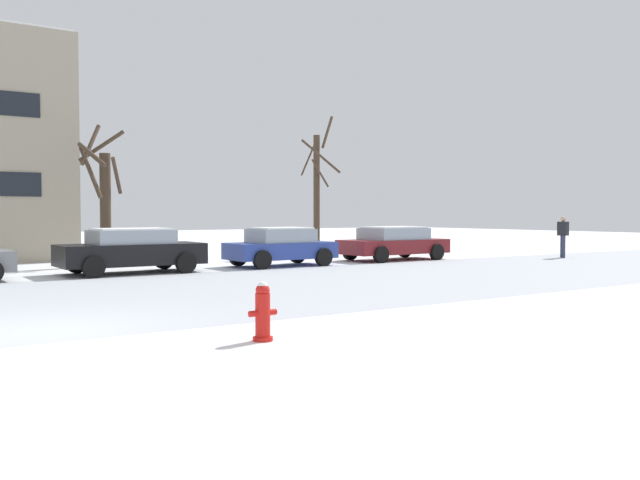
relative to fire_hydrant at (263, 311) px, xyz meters
The scene contains 9 objects.
ground_plane 3.68m from the fire_hydrant, 136.27° to the left, with size 120.00×120.00×0.00m, color white.
road_surface 6.83m from the fire_hydrant, 112.78° to the left, with size 80.00×9.52×0.00m.
fire_hydrant is the anchor object (origin of this frame).
parked_car_black 12.11m from the fire_hydrant, 81.51° to the left, with size 4.40×2.17×1.41m.
parked_car_blue 13.88m from the fire_hydrant, 59.07° to the left, with size 3.88×2.03×1.38m.
parked_car_maroon 17.39m from the fire_hydrant, 44.13° to the left, with size 4.51×2.22×1.35m.
pedestrian_crossing 21.36m from the fire_hydrant, 25.45° to the left, with size 0.35×0.45×1.75m.
tree_far_mid 19.90m from the fire_hydrant, 54.69° to the left, with size 1.79×1.80×6.15m.
tree_far_left 15.61m from the fire_hydrant, 83.06° to the left, with size 1.83×1.84×5.10m.
Camera 1 is at (-1.94, -11.04, 1.87)m, focal length 37.15 mm.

